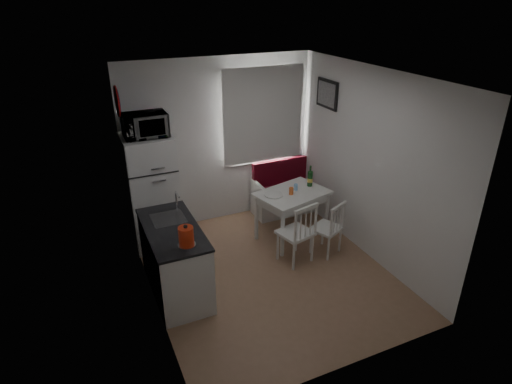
{
  "coord_description": "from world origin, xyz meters",
  "views": [
    {
      "loc": [
        -2.09,
        -4.26,
        3.43
      ],
      "look_at": [
        0.05,
        0.5,
        0.98
      ],
      "focal_mm": 30.0,
      "sensor_mm": 36.0,
      "label": 1
    }
  ],
  "objects_px": {
    "wine_bottle": "(310,176)",
    "bench": "(288,194)",
    "microwave": "(145,125)",
    "chair_left": "(299,228)",
    "fridge": "(152,192)",
    "kitchen_counter": "(175,259)",
    "chair_right": "(330,224)",
    "kettle": "(186,236)",
    "dining_table": "(292,198)"
  },
  "relations": [
    {
      "from": "kitchen_counter",
      "to": "dining_table",
      "type": "relative_size",
      "value": 1.14
    },
    {
      "from": "chair_right",
      "to": "wine_bottle",
      "type": "distance_m",
      "value": 0.87
    },
    {
      "from": "dining_table",
      "to": "chair_left",
      "type": "bearing_deg",
      "value": -125.04
    },
    {
      "from": "kitchen_counter",
      "to": "wine_bottle",
      "type": "relative_size",
      "value": 4.05
    },
    {
      "from": "chair_left",
      "to": "fridge",
      "type": "relative_size",
      "value": 0.31
    },
    {
      "from": "chair_right",
      "to": "microwave",
      "type": "height_order",
      "value": "microwave"
    },
    {
      "from": "chair_left",
      "to": "kettle",
      "type": "relative_size",
      "value": 1.93
    },
    {
      "from": "wine_bottle",
      "to": "kettle",
      "type": "bearing_deg",
      "value": -153.28
    },
    {
      "from": "microwave",
      "to": "wine_bottle",
      "type": "height_order",
      "value": "microwave"
    },
    {
      "from": "dining_table",
      "to": "kettle",
      "type": "xyz_separation_m",
      "value": [
        -1.87,
        -1.02,
        0.36
      ]
    },
    {
      "from": "bench",
      "to": "chair_right",
      "type": "distance_m",
      "value": 1.49
    },
    {
      "from": "microwave",
      "to": "chair_left",
      "type": "bearing_deg",
      "value": -38.69
    },
    {
      "from": "kettle",
      "to": "wine_bottle",
      "type": "relative_size",
      "value": 0.82
    },
    {
      "from": "chair_left",
      "to": "microwave",
      "type": "bearing_deg",
      "value": 127.41
    },
    {
      "from": "microwave",
      "to": "bench",
      "type": "bearing_deg",
      "value": 3.97
    },
    {
      "from": "dining_table",
      "to": "wine_bottle",
      "type": "height_order",
      "value": "wine_bottle"
    },
    {
      "from": "chair_right",
      "to": "fridge",
      "type": "distance_m",
      "value": 2.57
    },
    {
      "from": "dining_table",
      "to": "microwave",
      "type": "bearing_deg",
      "value": 146.47
    },
    {
      "from": "chair_right",
      "to": "kettle",
      "type": "height_order",
      "value": "kettle"
    },
    {
      "from": "bench",
      "to": "wine_bottle",
      "type": "height_order",
      "value": "wine_bottle"
    },
    {
      "from": "kitchen_counter",
      "to": "fridge",
      "type": "distance_m",
      "value": 1.3
    },
    {
      "from": "kitchen_counter",
      "to": "kettle",
      "type": "relative_size",
      "value": 4.94
    },
    {
      "from": "microwave",
      "to": "kettle",
      "type": "distance_m",
      "value": 1.86
    },
    {
      "from": "wine_bottle",
      "to": "dining_table",
      "type": "bearing_deg",
      "value": -164.05
    },
    {
      "from": "dining_table",
      "to": "kettle",
      "type": "bearing_deg",
      "value": -165.85
    },
    {
      "from": "dining_table",
      "to": "chair_left",
      "type": "distance_m",
      "value": 0.72
    },
    {
      "from": "fridge",
      "to": "microwave",
      "type": "bearing_deg",
      "value": -90.0
    },
    {
      "from": "microwave",
      "to": "fridge",
      "type": "bearing_deg",
      "value": 90.0
    },
    {
      "from": "wine_bottle",
      "to": "bench",
      "type": "bearing_deg",
      "value": 87.05
    },
    {
      "from": "dining_table",
      "to": "chair_right",
      "type": "bearing_deg",
      "value": -83.48
    },
    {
      "from": "kitchen_counter",
      "to": "wine_bottle",
      "type": "distance_m",
      "value": 2.4
    },
    {
      "from": "kitchen_counter",
      "to": "bench",
      "type": "bearing_deg",
      "value": 30.36
    },
    {
      "from": "kitchen_counter",
      "to": "bench",
      "type": "distance_m",
      "value": 2.68
    },
    {
      "from": "bench",
      "to": "microwave",
      "type": "distance_m",
      "value": 2.76
    },
    {
      "from": "chair_left",
      "to": "fridge",
      "type": "xyz_separation_m",
      "value": [
        -1.65,
        1.37,
        0.27
      ]
    },
    {
      "from": "fridge",
      "to": "microwave",
      "type": "distance_m",
      "value": 0.99
    },
    {
      "from": "dining_table",
      "to": "chair_right",
      "type": "distance_m",
      "value": 0.72
    },
    {
      "from": "kitchen_counter",
      "to": "chair_left",
      "type": "xyz_separation_m",
      "value": [
        1.67,
        -0.13,
        0.11
      ]
    },
    {
      "from": "bench",
      "to": "chair_right",
      "type": "relative_size",
      "value": 2.48
    },
    {
      "from": "fridge",
      "to": "chair_left",
      "type": "bearing_deg",
      "value": -39.74
    },
    {
      "from": "bench",
      "to": "microwave",
      "type": "relative_size",
      "value": 2.16
    },
    {
      "from": "kitchen_counter",
      "to": "microwave",
      "type": "distance_m",
      "value": 1.82
    },
    {
      "from": "bench",
      "to": "chair_right",
      "type": "height_order",
      "value": "bench"
    },
    {
      "from": "bench",
      "to": "wine_bottle",
      "type": "relative_size",
      "value": 3.81
    },
    {
      "from": "dining_table",
      "to": "kettle",
      "type": "relative_size",
      "value": 4.32
    },
    {
      "from": "kitchen_counter",
      "to": "bench",
      "type": "relative_size",
      "value": 1.06
    },
    {
      "from": "microwave",
      "to": "dining_table",
      "type": "bearing_deg",
      "value": -19.13
    },
    {
      "from": "microwave",
      "to": "kettle",
      "type": "bearing_deg",
      "value": -88.98
    },
    {
      "from": "chair_left",
      "to": "chair_right",
      "type": "distance_m",
      "value": 0.5
    },
    {
      "from": "bench",
      "to": "wine_bottle",
      "type": "xyz_separation_m",
      "value": [
        -0.04,
        -0.72,
        0.63
      ]
    }
  ]
}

